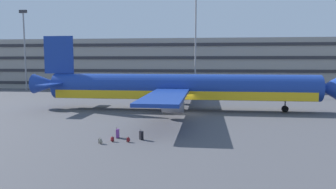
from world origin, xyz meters
TOP-DOWN VIEW (x-y plane):
  - ground_plane at (0.00, 0.00)m, footprint 600.00×600.00m
  - terminal_structure at (0.00, 42.92)m, footprint 163.00×17.21m
  - airliner at (-0.99, 2.90)m, footprint 43.61×35.31m
  - light_mast_far_left at (-39.87, 30.20)m, footprint 1.80×0.50m
  - light_mast_left at (0.69, 30.20)m, footprint 1.80×0.50m
  - suitcase_orange at (-3.00, -14.71)m, footprint 0.43×0.45m
  - suitcase_upright at (-5.28, -14.24)m, footprint 0.33×0.44m
  - backpack_red at (-6.18, -16.45)m, footprint 0.33×0.38m
  - backpack_black at (-5.39, -15.66)m, footprint 0.38×0.36m
  - backpack_scuffed at (-3.95, -15.67)m, footprint 0.36×0.39m

SIDE VIEW (x-z plane):
  - ground_plane at x=0.00m, z-range 0.00..0.00m
  - backpack_scuffed at x=-3.95m, z-range -0.03..0.46m
  - backpack_black at x=-5.39m, z-range -0.03..0.47m
  - backpack_red at x=-6.18m, z-range -0.03..0.50m
  - suitcase_orange at x=-3.00m, z-range -0.05..0.88m
  - suitcase_upright at x=-5.28m, z-range -0.06..0.93m
  - airliner at x=-0.99m, z-range -2.18..8.48m
  - terminal_structure at x=0.00m, z-range 0.00..12.47m
  - light_mast_far_left at x=-39.87m, z-range 1.64..20.61m
  - light_mast_left at x=0.69m, z-range 1.73..26.46m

